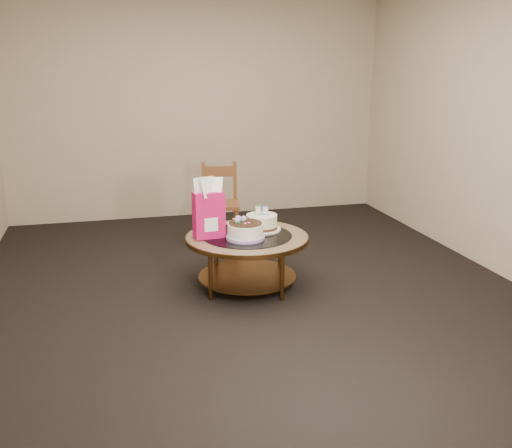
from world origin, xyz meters
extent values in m
plane|color=black|center=(0.00, 0.00, 0.00)|extent=(5.00, 5.00, 0.00)
cube|color=tan|center=(0.00, 2.50, 1.30)|extent=(4.50, 0.02, 2.60)
cube|color=tan|center=(0.00, -2.50, 1.30)|extent=(4.50, 0.02, 2.60)
cube|color=tan|center=(2.25, 0.00, 1.30)|extent=(0.02, 5.00, 2.60)
cylinder|color=brown|center=(0.35, 0.20, 0.21)|extent=(0.04, 0.04, 0.42)
cylinder|color=brown|center=(-0.20, 0.35, 0.21)|extent=(0.04, 0.04, 0.42)
cylinder|color=brown|center=(-0.35, -0.20, 0.21)|extent=(0.04, 0.04, 0.42)
cylinder|color=brown|center=(0.20, -0.35, 0.21)|extent=(0.04, 0.04, 0.42)
cylinder|color=brown|center=(0.00, 0.00, 0.10)|extent=(0.82, 0.82, 0.02)
cylinder|color=brown|center=(0.00, 0.00, 0.43)|extent=(1.02, 1.02, 0.04)
cylinder|color=#87684A|center=(0.00, 0.00, 0.45)|extent=(1.00, 1.00, 0.01)
cylinder|color=black|center=(0.00, 0.00, 0.45)|extent=(0.74, 0.74, 0.01)
cylinder|color=#B090CC|center=(-0.04, -0.10, 0.47)|extent=(0.31, 0.31, 0.02)
cylinder|color=white|center=(-0.04, -0.10, 0.52)|extent=(0.29, 0.29, 0.13)
cylinder|color=black|center=(-0.04, -0.10, 0.59)|extent=(0.27, 0.27, 0.01)
sphere|color=#B090CC|center=(-0.08, -0.04, 0.61)|extent=(0.06, 0.06, 0.06)
sphere|color=#B090CC|center=(-0.03, -0.03, 0.61)|extent=(0.05, 0.05, 0.05)
sphere|color=#B090CC|center=(-0.10, -0.08, 0.61)|extent=(0.04, 0.04, 0.04)
cone|color=#217D2A|center=(-0.05, -0.07, 0.60)|extent=(0.03, 0.03, 0.03)
cone|color=#217D2A|center=(-0.11, -0.05, 0.60)|extent=(0.04, 0.04, 0.03)
cone|color=#217D2A|center=(-0.01, -0.02, 0.60)|extent=(0.04, 0.04, 0.03)
cone|color=#217D2A|center=(-0.09, -0.11, 0.60)|extent=(0.04, 0.04, 0.03)
cylinder|color=white|center=(0.16, 0.12, 0.46)|extent=(0.33, 0.33, 0.01)
cylinder|color=#442013|center=(0.16, 0.12, 0.48)|extent=(0.27, 0.27, 0.02)
cylinder|color=#F1EAC7|center=(0.16, 0.12, 0.54)|extent=(0.26, 0.26, 0.10)
cube|color=green|center=(0.13, 0.13, 0.63)|extent=(0.05, 0.03, 0.07)
cube|color=white|center=(0.13, 0.13, 0.63)|extent=(0.04, 0.02, 0.06)
cube|color=#3A7EC6|center=(0.19, 0.11, 0.63)|extent=(0.05, 0.03, 0.07)
cube|color=white|center=(0.19, 0.11, 0.63)|extent=(0.04, 0.02, 0.06)
cube|color=#DA146B|center=(-0.31, 0.02, 0.65)|extent=(0.26, 0.16, 0.38)
cube|color=white|center=(-0.31, 0.02, 0.58)|extent=(0.12, 0.15, 0.11)
cube|color=#E8C35F|center=(-0.04, 0.26, 0.46)|extent=(0.10, 0.10, 0.01)
cylinder|color=gold|center=(-0.04, 0.26, 0.47)|extent=(0.11, 0.11, 0.01)
cylinder|color=olive|center=(-0.04, 0.26, 0.50)|extent=(0.05, 0.05, 0.05)
cylinder|color=black|center=(-0.04, 0.26, 0.54)|extent=(0.00, 0.00, 0.01)
cube|color=brown|center=(0.02, 1.27, 0.41)|extent=(0.44, 0.44, 0.04)
cube|color=brown|center=(-0.17, 1.13, 0.21)|extent=(0.04, 0.04, 0.41)
cube|color=brown|center=(0.16, 1.08, 0.21)|extent=(0.04, 0.04, 0.41)
cube|color=brown|center=(-0.12, 1.46, 0.21)|extent=(0.04, 0.04, 0.41)
cube|color=brown|center=(0.21, 1.41, 0.21)|extent=(0.04, 0.04, 0.41)
cube|color=brown|center=(-0.12, 1.46, 0.62)|extent=(0.04, 0.04, 0.42)
cube|color=brown|center=(0.21, 1.41, 0.62)|extent=(0.04, 0.04, 0.42)
cube|color=brown|center=(0.05, 1.43, 0.73)|extent=(0.33, 0.08, 0.11)
camera|label=1|loc=(-1.05, -4.37, 1.82)|focal=40.00mm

